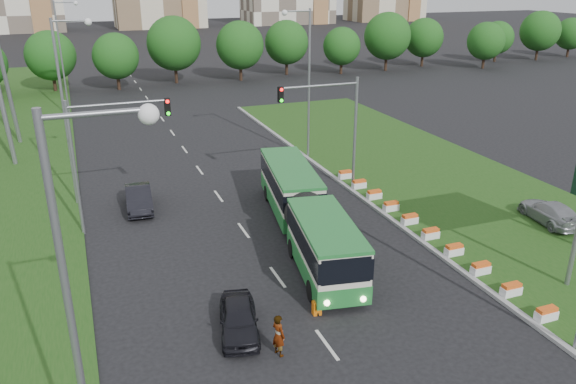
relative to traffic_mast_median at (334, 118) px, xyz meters
name	(u,v)px	position (x,y,z in m)	size (l,w,h in m)	color
ground	(331,267)	(-4.78, -10.00, -5.35)	(360.00, 360.00, 0.00)	black
grass_median	(446,185)	(8.22, -2.00, -5.27)	(14.00, 60.00, 0.15)	#1C4513
median_kerb	(361,198)	(1.27, -2.00, -5.26)	(0.30, 60.00, 0.18)	gray
lane_markings	(194,163)	(-7.78, 10.00, -5.35)	(0.20, 100.00, 0.01)	silver
flower_planters	(420,226)	(1.92, -8.10, -4.90)	(1.10, 20.30, 0.60)	white
traffic_mast_median	(334,118)	(0.00, 0.00, 0.00)	(5.76, 0.32, 8.00)	gray
traffic_mast_left	(102,144)	(-15.16, -1.00, 0.00)	(5.76, 0.32, 8.00)	gray
street_lamps	(222,118)	(-7.78, 0.00, 0.65)	(36.00, 60.00, 12.00)	gray
tree_line	(231,50)	(5.22, 45.00, -0.85)	(120.00, 8.00, 9.00)	#1A4F15
articulated_bus	(302,212)	(-4.86, -6.18, -3.69)	(2.56, 16.43, 2.70)	beige
car_left_near	(239,319)	(-10.93, -13.83, -4.67)	(1.61, 3.99, 1.36)	black
car_left_far	(139,198)	(-13.19, 1.64, -4.59)	(1.60, 4.60, 1.51)	black
car_median	(550,212)	(10.05, -9.89, -4.53)	(1.88, 4.63, 1.34)	#97999F
pedestrian	(279,335)	(-9.87, -15.87, -4.43)	(0.67, 0.44, 1.84)	gray
shopping_trolley	(317,308)	(-7.27, -13.78, -5.03)	(0.38, 0.40, 0.65)	orange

